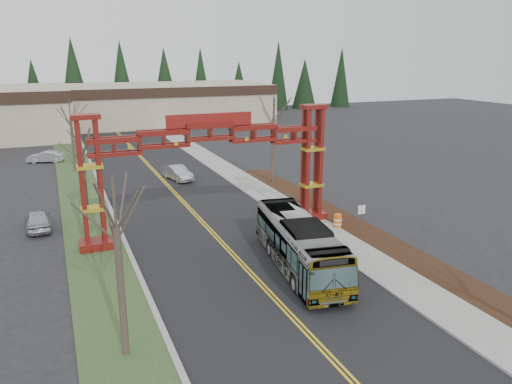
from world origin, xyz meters
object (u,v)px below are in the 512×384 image
parked_car_near_a (38,220)px  barrel_south (338,221)px  transit_bus (299,244)px  parked_car_far_a (45,157)px  bare_tree_median_near (116,227)px  barrel_north (303,198)px  bare_tree_median_far (71,119)px  bare_tree_right_far (274,119)px  barrel_mid (316,205)px  street_sign (361,214)px  bare_tree_median_mid (82,149)px  retail_building_east (163,103)px  gateway_arch (210,151)px  silver_sedan (178,173)px

parked_car_near_a → barrel_south: size_ratio=3.92×
transit_bus → parked_car_far_a: bearing=118.7°
bare_tree_median_near → barrel_north: 25.00m
bare_tree_median_far → bare_tree_right_far: size_ratio=0.91×
parked_car_far_a → barrel_south: 38.86m
bare_tree_median_near → bare_tree_right_far: bearing=53.8°
barrel_mid → barrel_south: bearing=-99.3°
street_sign → bare_tree_median_mid: bearing=144.5°
retail_building_east → transit_bus: retail_building_east is taller
bare_tree_median_far → street_sign: (17.47, -29.24, -4.08)m
retail_building_east → gateway_arch: bearing=-99.2°
retail_building_east → bare_tree_median_near: 77.17m
barrel_south → transit_bus: bearing=-138.4°
bare_tree_median_mid → bare_tree_median_far: (0.00, 16.80, 0.36)m
gateway_arch → barrel_north: gateway_arch is taller
parked_car_near_a → parked_car_far_a: 25.17m
bare_tree_median_near → street_sign: 19.82m
parked_car_near_a → bare_tree_right_far: bare_tree_right_far is taller
bare_tree_median_near → bare_tree_right_far: size_ratio=0.92×
gateway_arch → bare_tree_median_near: bearing=-121.5°
transit_bus → barrel_north: 13.60m
bare_tree_median_mid → barrel_mid: bare_tree_median_mid is taller
transit_bus → barrel_south: size_ratio=10.20×
retail_building_east → bare_tree_median_far: bearing=-115.7°
retail_building_east → barrel_south: 64.65m
parked_car_far_a → street_sign: (20.47, -35.45, 0.98)m
bare_tree_median_mid → barrel_south: 20.38m
gateway_arch → bare_tree_median_near: size_ratio=2.30×
bare_tree_median_mid → gateway_arch: bearing=-44.2°
bare_tree_median_near → barrel_mid: 23.76m
parked_car_near_a → street_sign: 23.48m
parked_car_near_a → bare_tree_right_far: 23.11m
transit_bus → street_sign: 7.26m
bare_tree_median_mid → bare_tree_median_far: bearing=90.0°
transit_bus → bare_tree_median_far: size_ratio=1.44×
bare_tree_median_mid → barrel_mid: bearing=-18.2°
bare_tree_median_mid → street_sign: bare_tree_median_mid is taller
bare_tree_median_mid → barrel_mid: size_ratio=8.29×
bare_tree_median_mid → silver_sedan: bearing=42.3°
gateway_arch → bare_tree_median_near: (-8.00, -13.05, -0.15)m
retail_building_east → bare_tree_median_mid: bare_tree_median_mid is taller
bare_tree_median_near → parked_car_near_a: bearing=100.9°
retail_building_east → barrel_south: (-1.15, -64.58, -2.96)m
gateway_arch → transit_bus: size_ratio=1.63×
street_sign → barrel_south: 2.41m
barrel_mid → street_sign: bearing=-91.2°
gateway_arch → barrel_mid: bearing=11.6°
silver_sedan → transit_bus: bearing=-99.3°
transit_bus → bare_tree_median_far: bearing=117.5°
bare_tree_median_far → bare_tree_right_far: bare_tree_right_far is taller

